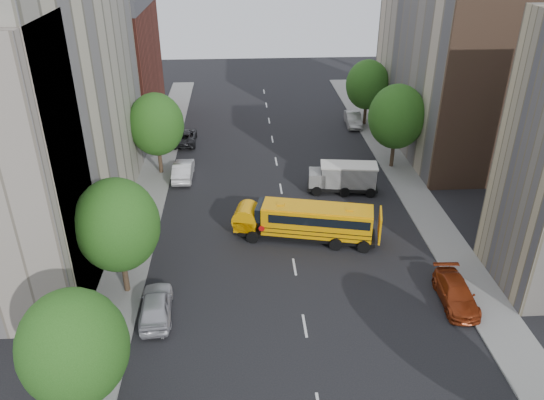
{
  "coord_description": "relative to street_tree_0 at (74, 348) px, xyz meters",
  "views": [
    {
      "loc": [
        -3.45,
        -31.91,
        21.21
      ],
      "look_at": [
        -1.3,
        2.0,
        3.15
      ],
      "focal_mm": 35.0,
      "sensor_mm": 36.0,
      "label": 1
    }
  ],
  "objects": [
    {
      "name": "safari_truck",
      "position": [
        16.36,
        23.17,
        -3.27
      ],
      "size": [
        6.26,
        2.95,
        2.58
      ],
      "rotation": [
        0.0,
        0.0,
        -0.13
      ],
      "color": "black",
      "rests_on": "ground"
    },
    {
      "name": "street_tree_5",
      "position": [
        22.0,
        40.0,
        0.06
      ],
      "size": [
        4.86,
        4.86,
        7.51
      ],
      "color": "#38281C",
      "rests_on": "ground"
    },
    {
      "name": "street_tree_0",
      "position": [
        0.0,
        0.0,
        0.0
      ],
      "size": [
        4.8,
        4.8,
        7.41
      ],
      "color": "#38281C",
      "rests_on": "ground"
    },
    {
      "name": "lane_markings",
      "position": [
        11.0,
        24.0,
        -4.64
      ],
      "size": [
        0.15,
        64.0,
        0.01
      ],
      "primitive_type": "cube",
      "color": "silver",
      "rests_on": "ground"
    },
    {
      "name": "parked_car_0",
      "position": [
        2.2,
        7.46,
        -3.84
      ],
      "size": [
        2.18,
        4.79,
        1.59
      ],
      "primitive_type": "imported",
      "rotation": [
        0.0,
        0.0,
        3.21
      ],
      "color": "#AFADB4",
      "rests_on": "ground"
    },
    {
      "name": "parked_car_5",
      "position": [
        20.6,
        39.74,
        -3.88
      ],
      "size": [
        1.89,
        4.7,
        1.52
      ],
      "primitive_type": "imported",
      "rotation": [
        0.0,
        0.0,
        -0.06
      ],
      "color": "gray",
      "rests_on": "ground"
    },
    {
      "name": "sidewalk_left",
      "position": [
        -0.5,
        19.0,
        -4.58
      ],
      "size": [
        3.0,
        80.0,
        0.12
      ],
      "primitive_type": "cube",
      "color": "slate",
      "rests_on": "ground"
    },
    {
      "name": "parked_car_3",
      "position": [
        20.6,
        7.59,
        -3.94
      ],
      "size": [
        2.21,
        4.93,
        1.4
      ],
      "primitive_type": "imported",
      "rotation": [
        0.0,
        0.0,
        -0.05
      ],
      "color": "maroon",
      "rests_on": "ground"
    },
    {
      "name": "ground",
      "position": [
        11.0,
        14.0,
        -4.64
      ],
      "size": [
        120.0,
        120.0,
        0.0
      ],
      "primitive_type": "plane",
      "color": "black",
      "rests_on": "ground"
    },
    {
      "name": "building_left_cream",
      "position": [
        -7.0,
        20.0,
        5.36
      ],
      "size": [
        10.0,
        26.0,
        20.0
      ],
      "primitive_type": "cube",
      "color": "#BBB597",
      "rests_on": "ground"
    },
    {
      "name": "building_right_sidewall",
      "position": [
        29.0,
        23.0,
        4.36
      ],
      "size": [
        10.1,
        0.3,
        18.0
      ],
      "primitive_type": "cube",
      "color": "brown",
      "rests_on": "ground"
    },
    {
      "name": "street_tree_2",
      "position": [
        0.0,
        28.0,
        0.19
      ],
      "size": [
        4.99,
        4.99,
        7.71
      ],
      "color": "#38281C",
      "rests_on": "ground"
    },
    {
      "name": "parked_car_2",
      "position": [
        1.64,
        35.53,
        -3.93
      ],
      "size": [
        2.42,
        5.13,
        1.41
      ],
      "primitive_type": "imported",
      "rotation": [
        0.0,
        0.0,
        3.16
      ],
      "color": "black",
      "rests_on": "ground"
    },
    {
      "name": "parked_car_1",
      "position": [
        2.2,
        26.81,
        -3.84
      ],
      "size": [
        1.75,
        4.88,
        1.6
      ],
      "primitive_type": "imported",
      "rotation": [
        0.0,
        0.0,
        3.13
      ],
      "color": "silver",
      "rests_on": "ground"
    },
    {
      "name": "school_bus",
      "position": [
        12.21,
        15.65,
        -3.07
      ],
      "size": [
        10.25,
        4.43,
        2.82
      ],
      "rotation": [
        0.0,
        0.0,
        -0.22
      ],
      "color": "black",
      "rests_on": "ground"
    },
    {
      "name": "sidewalk_right",
      "position": [
        22.5,
        19.0,
        -4.58
      ],
      "size": [
        3.0,
        80.0,
        0.12
      ],
      "primitive_type": "cube",
      "color": "slate",
      "rests_on": "ground"
    },
    {
      "name": "street_tree_4",
      "position": [
        22.0,
        28.0,
        0.43
      ],
      "size": [
        5.25,
        5.25,
        8.1
      ],
      "color": "#38281C",
      "rests_on": "ground"
    },
    {
      "name": "street_tree_1",
      "position": [
        0.0,
        10.0,
        0.31
      ],
      "size": [
        5.12,
        5.12,
        7.9
      ],
      "color": "#38281C",
      "rests_on": "ground"
    },
    {
      "name": "building_right_far",
      "position": [
        29.0,
        34.0,
        4.36
      ],
      "size": [
        10.0,
        22.0,
        18.0
      ],
      "primitive_type": "cube",
      "color": "#C6B49A",
      "rests_on": "ground"
    },
    {
      "name": "building_left_redbrick",
      "position": [
        -7.0,
        42.0,
        1.86
      ],
      "size": [
        10.0,
        15.0,
        13.0
      ],
      "primitive_type": "cube",
      "color": "maroon",
      "rests_on": "ground"
    }
  ]
}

